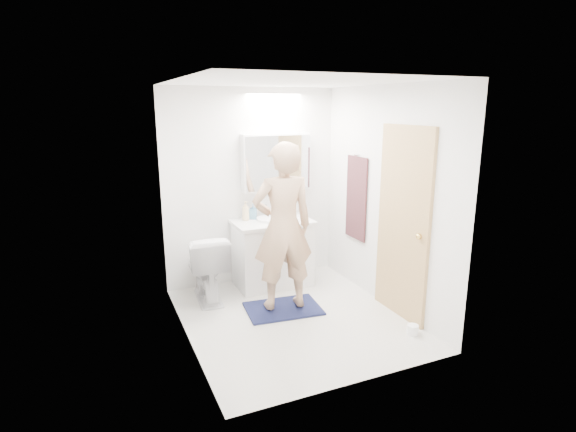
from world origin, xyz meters
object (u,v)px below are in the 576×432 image
medicine_cabinet (276,162)px  soap_bottle_a (246,211)px  toilet (206,267)px  toilet_paper_roll (413,330)px  vanity_cabinet (273,254)px  person (283,227)px  soap_bottle_b (253,211)px  toothbrush_cup (285,213)px

medicine_cabinet → soap_bottle_a: 0.71m
toilet → toilet_paper_roll: 2.34m
vanity_cabinet → person: person is taller
soap_bottle_b → medicine_cabinet: bearing=5.3°
medicine_cabinet → toilet_paper_roll: size_ratio=8.00×
toilet_paper_roll → person: bearing=132.7°
vanity_cabinet → toothbrush_cup: size_ratio=10.19×
person → soap_bottle_b: person is taller
soap_bottle_a → toilet_paper_roll: (1.06, -1.91, -0.89)m
toilet → soap_bottle_b: soap_bottle_b is taller
vanity_cabinet → toothbrush_cup: toothbrush_cup is taller
toothbrush_cup → toilet_paper_roll: (0.53, -1.92, -0.81)m
medicine_cabinet → vanity_cabinet: bearing=-124.5°
vanity_cabinet → soap_bottle_a: 0.64m
vanity_cabinet → soap_bottle_b: size_ratio=4.73×
soap_bottle_a → toothbrush_cup: 0.54m
vanity_cabinet → soap_bottle_b: bearing=135.2°
toilet_paper_roll → medicine_cabinet: bearing=107.6°
medicine_cabinet → person: bearing=-108.6°
vanity_cabinet → soap_bottle_a: size_ratio=3.82×
vanity_cabinet → person: (-0.17, -0.73, 0.55)m
vanity_cabinet → toilet_paper_roll: bearing=-66.3°
medicine_cabinet → person: size_ratio=0.49×
vanity_cabinet → toilet_paper_roll: vanity_cabinet is taller
toilet → soap_bottle_a: 0.83m
soap_bottle_b → toilet_paper_roll: (0.95, -1.94, -0.87)m
medicine_cabinet → toothbrush_cup: size_ratio=9.96×
person → soap_bottle_a: (-0.11, 0.88, -0.00)m
person → toothbrush_cup: person is taller
toilet → soap_bottle_a: soap_bottle_a is taller
toilet → toothbrush_cup: toothbrush_cup is taller
vanity_cabinet → soap_bottle_b: soap_bottle_b is taller
toothbrush_cup → toilet_paper_roll: bearing=-74.6°
soap_bottle_a → vanity_cabinet: bearing=-27.5°
vanity_cabinet → toilet: bearing=-172.4°
vanity_cabinet → toothbrush_cup: bearing=33.4°
vanity_cabinet → toilet_paper_roll: size_ratio=8.18×
soap_bottle_a → soap_bottle_b: bearing=15.7°
medicine_cabinet → soap_bottle_b: medicine_cabinet is taller
toilet → soap_bottle_a: (0.57, 0.27, 0.54)m
soap_bottle_b → toothbrush_cup: 0.43m
medicine_cabinet → soap_bottle_b: (-0.33, -0.03, -0.58)m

